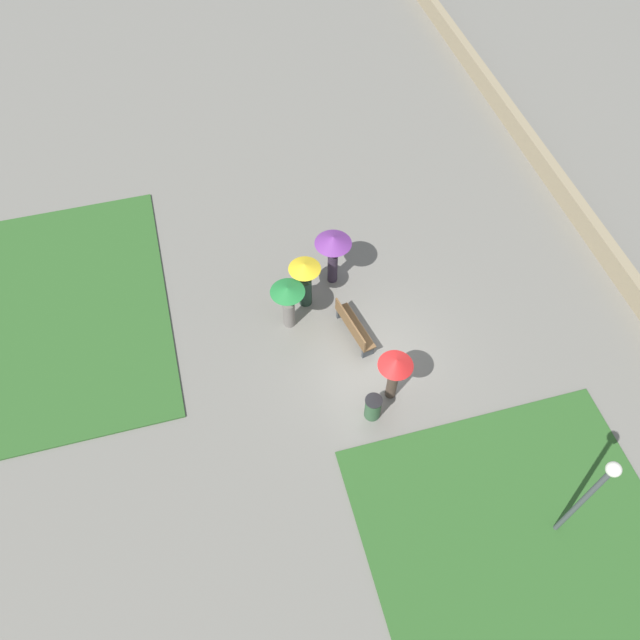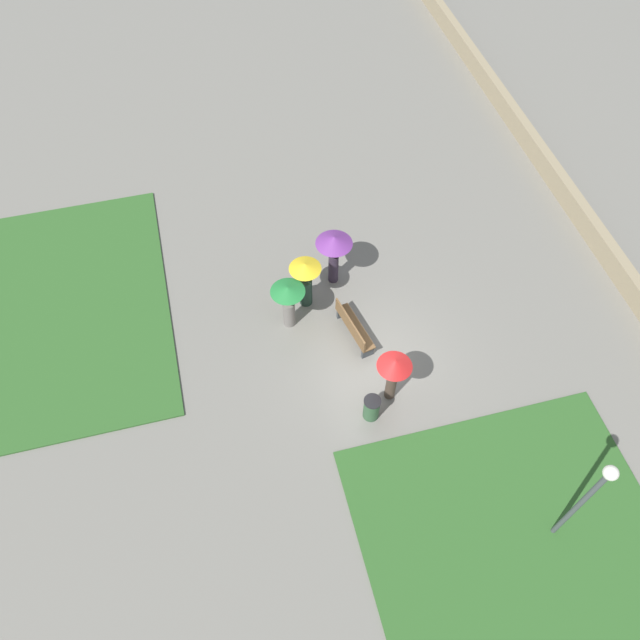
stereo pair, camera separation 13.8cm
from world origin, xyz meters
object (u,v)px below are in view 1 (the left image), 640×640
(park_bench, at_px, (353,327))
(crowd_person_green, at_px, (288,300))
(lamp_post, at_px, (592,491))
(crowd_person_purple, at_px, (333,247))
(crowd_person_red, at_px, (395,369))
(crowd_person_yellow, at_px, (305,279))
(trash_bin, at_px, (373,407))

(park_bench, bearing_deg, crowd_person_green, 49.45)
(lamp_post, bearing_deg, crowd_person_green, 32.24)
(park_bench, distance_m, lamp_post, 7.85)
(crowd_person_green, bearing_deg, crowd_person_purple, -141.66)
(crowd_person_green, relative_size, crowd_person_red, 0.94)
(crowd_person_purple, bearing_deg, crowd_person_green, -116.97)
(crowd_person_green, bearing_deg, crowd_person_yellow, -134.65)
(crowd_person_green, bearing_deg, park_bench, 151.94)
(lamp_post, bearing_deg, park_bench, 25.02)
(crowd_person_green, height_order, crowd_person_purple, crowd_person_purple)
(crowd_person_green, xyz_separation_m, crowd_person_red, (-3.15, -2.18, 0.22))
(park_bench, height_order, trash_bin, park_bench)
(park_bench, xyz_separation_m, crowd_person_purple, (2.28, -0.00, 1.07))
(park_bench, xyz_separation_m, crowd_person_green, (0.96, 1.73, 0.70))
(lamp_post, xyz_separation_m, crowd_person_red, (4.66, 2.74, -1.20))
(park_bench, xyz_separation_m, crowd_person_yellow, (1.62, 1.05, 0.68))
(lamp_post, bearing_deg, crowd_person_purple, 19.27)
(trash_bin, height_order, crowd_person_green, crowd_person_green)
(crowd_person_purple, distance_m, crowd_person_yellow, 1.31)
(trash_bin, bearing_deg, crowd_person_red, -55.68)
(crowd_person_yellow, bearing_deg, crowd_person_green, -25.63)
(crowd_person_yellow, relative_size, crowd_person_red, 0.98)
(crowd_person_green, xyz_separation_m, crowd_person_purple, (1.32, -1.73, 0.36))
(park_bench, relative_size, lamp_post, 0.47)
(lamp_post, height_order, crowd_person_green, lamp_post)
(park_bench, distance_m, crowd_person_purple, 2.52)
(park_bench, height_order, crowd_person_green, crowd_person_green)
(park_bench, relative_size, crowd_person_purple, 0.93)
(crowd_person_purple, relative_size, crowd_person_yellow, 1.10)
(crowd_person_green, distance_m, crowd_person_yellow, 0.94)
(lamp_post, relative_size, crowd_person_purple, 1.99)
(trash_bin, height_order, crowd_person_yellow, crowd_person_yellow)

